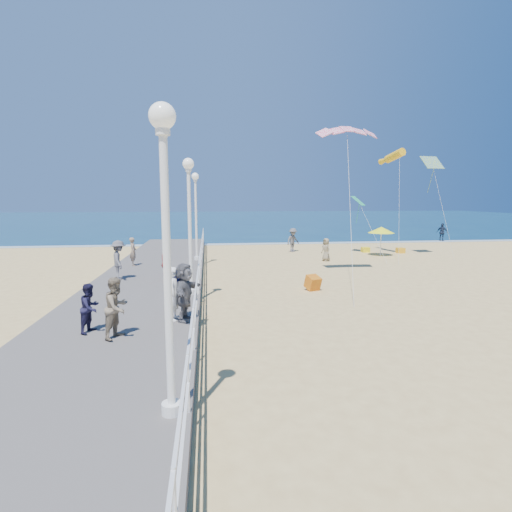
{
  "coord_description": "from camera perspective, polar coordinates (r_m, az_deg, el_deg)",
  "views": [
    {
      "loc": [
        -4.66,
        -15.76,
        4.2
      ],
      "look_at": [
        -2.5,
        2.0,
        1.6
      ],
      "focal_mm": 28.0,
      "sensor_mm": 36.0,
      "label": 1
    }
  ],
  "objects": [
    {
      "name": "kite_diamond_multi",
      "position": [
        31.36,
        23.85,
        12.14
      ],
      "size": [
        1.45,
        1.15,
        0.93
      ],
      "primitive_type": "cube",
      "rotation": [
        0.75,
        0.0,
        0.11
      ],
      "color": "blue"
    },
    {
      "name": "boardwalk",
      "position": [
        16.51,
        -16.72,
        -6.11
      ],
      "size": [
        5.0,
        44.0,
        0.4
      ],
      "primitive_type": "cube",
      "color": "#65605C",
      "rests_on": "ground"
    },
    {
      "name": "spectator_6",
      "position": [
        23.63,
        -17.15,
        0.62
      ],
      "size": [
        0.5,
        0.66,
        1.61
      ],
      "primitive_type": "imported",
      "rotation": [
        0.0,
        0.0,
        1.79
      ],
      "color": "#806B58",
      "rests_on": "boardwalk"
    },
    {
      "name": "beach_chair_left",
      "position": [
        32.75,
        19.94,
        0.75
      ],
      "size": [
        0.55,
        0.55,
        0.4
      ],
      "primitive_type": "cube",
      "color": "orange",
      "rests_on": "ground"
    },
    {
      "name": "box_kite",
      "position": [
        18.49,
        8.11,
        -3.99
      ],
      "size": [
        0.77,
        0.86,
        0.74
      ],
      "primitive_type": "cube",
      "rotation": [
        0.31,
        0.0,
        0.36
      ],
      "color": "#C1380B",
      "rests_on": "ground"
    },
    {
      "name": "beach_umbrella",
      "position": [
        30.43,
        17.47,
        3.57
      ],
      "size": [
        1.9,
        1.9,
        2.14
      ],
      "color": "white",
      "rests_on": "ground"
    },
    {
      "name": "beach_walker_c",
      "position": [
        27.22,
        9.97,
        0.91
      ],
      "size": [
        0.74,
        0.88,
        1.54
      ],
      "primitive_type": "imported",
      "rotation": [
        0.0,
        0.0,
        -1.19
      ],
      "color": "gray",
      "rests_on": "ground"
    },
    {
      "name": "beach_walker_b",
      "position": [
        43.14,
        25.06,
        3.09
      ],
      "size": [
        0.96,
        1.1,
        1.78
      ],
      "primitive_type": "imported",
      "rotation": [
        0.0,
        0.0,
        2.19
      ],
      "color": "#1A253B",
      "rests_on": "ground"
    },
    {
      "name": "kite_windsock",
      "position": [
        30.61,
        19.21,
        13.38
      ],
      "size": [
        1.06,
        2.99,
        1.15
      ],
      "primitive_type": "cylinder",
      "rotation": [
        1.36,
        0.0,
        0.17
      ],
      "color": "#EDAB13"
    },
    {
      "name": "ocean",
      "position": [
        81.0,
        -3.65,
        5.29
      ],
      "size": [
        160.0,
        90.0,
        0.05
      ],
      "primitive_type": "cube",
      "color": "#0D344F",
      "rests_on": "ground"
    },
    {
      "name": "spectator_2",
      "position": [
        19.78,
        -19.01,
        -0.54
      ],
      "size": [
        0.97,
        1.33,
        1.85
      ],
      "primitive_type": "imported",
      "rotation": [
        0.0,
        0.0,
        1.83
      ],
      "color": "#545358",
      "rests_on": "boardwalk"
    },
    {
      "name": "lamp_post_near",
      "position": [
        6.82,
        -12.74,
        3.54
      ],
      "size": [
        0.44,
        0.44,
        5.32
      ],
      "color": "white",
      "rests_on": "boardwalk"
    },
    {
      "name": "surf_line",
      "position": [
        36.8,
        0.38,
        1.76
      ],
      "size": [
        160.0,
        1.2,
        0.04
      ],
      "primitive_type": "cube",
      "color": "silver",
      "rests_on": "ground"
    },
    {
      "name": "ground",
      "position": [
        16.96,
        9.29,
        -6.18
      ],
      "size": [
        160.0,
        160.0,
        0.0
      ],
      "primitive_type": "plane",
      "color": "#DBBB72",
      "rests_on": "ground"
    },
    {
      "name": "woman_holding_toddler",
      "position": [
        12.78,
        -11.59,
        -5.28
      ],
      "size": [
        0.51,
        0.68,
        1.68
      ],
      "primitive_type": "imported",
      "rotation": [
        0.0,
        0.0,
        1.38
      ],
      "color": "white",
      "rests_on": "boardwalk"
    },
    {
      "name": "railing",
      "position": [
        16.04,
        -8.21,
        -2.42
      ],
      "size": [
        0.05,
        42.0,
        0.55
      ],
      "color": "white",
      "rests_on": "boardwalk"
    },
    {
      "name": "lamp_post_far",
      "position": [
        24.78,
        -8.59,
        6.93
      ],
      "size": [
        0.44,
        0.44,
        5.32
      ],
      "color": "white",
      "rests_on": "boardwalk"
    },
    {
      "name": "beach_walker_a",
      "position": [
        31.49,
        5.3,
        2.28
      ],
      "size": [
        1.39,
        1.24,
        1.87
      ],
      "primitive_type": "imported",
      "rotation": [
        0.0,
        0.0,
        0.58
      ],
      "color": "#545459",
      "rests_on": "ground"
    },
    {
      "name": "lamp_post_mid",
      "position": [
        15.78,
        -9.49,
        6.2
      ],
      "size": [
        0.44,
        0.44,
        5.32
      ],
      "color": "white",
      "rests_on": "boardwalk"
    },
    {
      "name": "beach_chair_right",
      "position": [
        32.4,
        15.37,
        0.88
      ],
      "size": [
        0.55,
        0.55,
        0.4
      ],
      "primitive_type": "cube",
      "color": "yellow",
      "rests_on": "ground"
    },
    {
      "name": "kite_diamond_green",
      "position": [
        31.31,
        14.39,
        7.64
      ],
      "size": [
        1.35,
        1.41,
        0.71
      ],
      "primitive_type": "cube",
      "rotation": [
        0.68,
        0.0,
        0.95
      ],
      "color": "#25B073"
    },
    {
      "name": "spectator_7",
      "position": [
        12.37,
        -22.61,
        -6.85
      ],
      "size": [
        0.74,
        0.83,
        1.42
      ],
      "primitive_type": "imported",
      "rotation": [
        0.0,
        0.0,
        1.23
      ],
      "color": "#1A1834",
      "rests_on": "boardwalk"
    },
    {
      "name": "spectator_5",
      "position": [
        12.65,
        -10.14,
        -5.06
      ],
      "size": [
        0.99,
        1.77,
        1.82
      ],
      "primitive_type": "imported",
      "rotation": [
        0.0,
        0.0,
        1.29
      ],
      "color": "#57565B",
      "rests_on": "boardwalk"
    },
    {
      "name": "spectator_3",
      "position": [
        18.77,
        -12.8,
        -1.08
      ],
      "size": [
        0.53,
        1.0,
        1.64
      ],
      "primitive_type": "imported",
      "rotation": [
        0.0,
        0.0,
        1.43
      ],
      "color": "red",
      "rests_on": "boardwalk"
    },
    {
      "name": "kite_parafoil",
      "position": [
        21.94,
        12.93,
        17.25
      ],
      "size": [
        3.17,
        0.94,
        0.65
      ],
      "primitive_type": null,
      "rotation": [
        0.44,
        0.0,
        0.0
      ],
      "color": "#E81B57"
    },
    {
      "name": "toddler_held",
      "position": [
        12.83,
        -10.92,
        -3.35
      ],
      "size": [
        0.37,
        0.44,
        0.8
      ],
      "primitive_type": "imported",
      "rotation": [
        0.0,
        0.0,
        1.38
      ],
      "color": "#2E35AF",
      "rests_on": "boardwalk"
    },
    {
      "name": "spectator_1",
      "position": [
        11.59,
        -19.26,
        -6.98
      ],
      "size": [
        0.93,
        1.01,
        1.69
      ],
      "primitive_type": "imported",
      "rotation": [
        0.0,
        0.0,
        1.14
      ],
      "color": "#807059",
      "rests_on": "boardwalk"
    }
  ]
}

